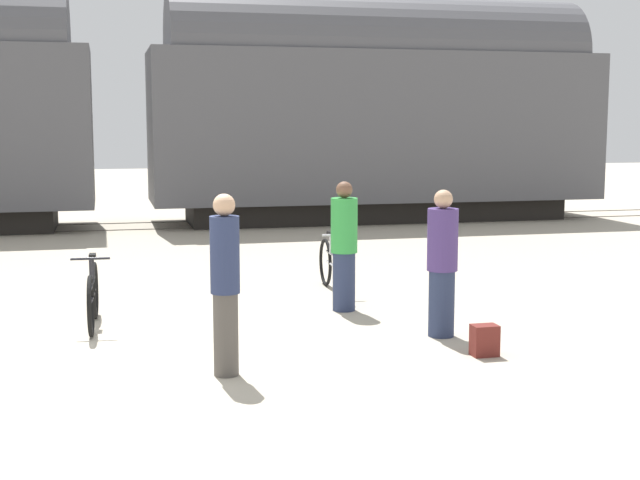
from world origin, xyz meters
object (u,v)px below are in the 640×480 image
(person_in_navy, at_px, (225,283))
(person_in_purple, at_px, (442,264))
(bicycle_black, at_px, (93,296))
(freight_train, at_px, (120,103))
(backpack, at_px, (485,340))
(person_in_green, at_px, (344,246))
(bicycle_silver, at_px, (333,266))

(person_in_navy, height_order, person_in_purple, person_in_navy)
(bicycle_black, bearing_deg, freight_train, 86.76)
(freight_train, distance_m, backpack, 13.95)
(backpack, bearing_deg, person_in_purple, 97.63)
(freight_train, relative_size, bicycle_black, 13.87)
(person_in_green, distance_m, person_in_purple, 1.83)
(bicycle_silver, xyz_separation_m, person_in_navy, (-2.13, -3.98, 0.55))
(bicycle_black, height_order, person_in_navy, person_in_navy)
(bicycle_black, height_order, person_in_green, person_in_green)
(bicycle_black, distance_m, person_in_navy, 2.85)
(person_in_purple, bearing_deg, bicycle_black, -20.71)
(freight_train, relative_size, person_in_purple, 13.89)
(bicycle_black, xyz_separation_m, bicycle_silver, (3.44, 1.51, -0.00))
(person_in_navy, height_order, backpack, person_in_navy)
(backpack, bearing_deg, person_in_navy, -178.36)
(bicycle_silver, distance_m, backpack, 3.97)
(freight_train, xyz_separation_m, person_in_purple, (3.38, -12.26, -2.11))
(freight_train, relative_size, bicycle_silver, 13.22)
(person_in_navy, bearing_deg, bicycle_black, 92.63)
(person_in_navy, bearing_deg, person_in_purple, -4.23)
(person_in_purple, bearing_deg, bicycle_silver, -80.28)
(bicycle_silver, height_order, person_in_purple, person_in_purple)
(freight_train, bearing_deg, person_in_navy, -87.00)
(bicycle_black, distance_m, bicycle_silver, 3.76)
(freight_train, xyz_separation_m, bicycle_black, (-0.61, -10.82, -2.58))
(freight_train, height_order, bicycle_silver, freight_train)
(person_in_green, bearing_deg, bicycle_silver, 84.10)
(bicycle_silver, height_order, person_in_navy, person_in_navy)
(person_in_green, bearing_deg, bicycle_black, -173.68)
(bicycle_silver, height_order, person_in_green, person_in_green)
(bicycle_silver, xyz_separation_m, person_in_green, (-0.18, -1.28, 0.48))
(person_in_navy, distance_m, person_in_purple, 2.88)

